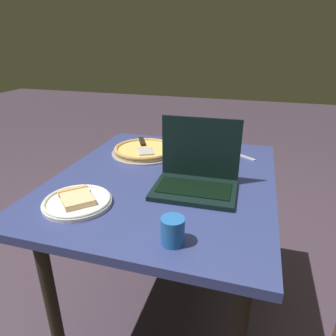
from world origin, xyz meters
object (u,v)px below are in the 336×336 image
Objects in this scene: laptop at (196,174)px; pizza_plate at (77,201)px; dining_table at (164,198)px; pizza_tray at (144,150)px; table_knife at (230,151)px; drink_cup at (173,231)px.

pizza_plate is at bearing 123.19° from laptop.
pizza_tray is at bearing 36.67° from dining_table.
pizza_tray is (0.53, -0.04, 0.00)m from pizza_plate.
laptop is (-0.06, -0.14, 0.16)m from dining_table.
dining_table is at bearing 67.10° from laptop.
laptop is 1.31× the size of pizza_plate.
pizza_tray is at bearing 47.18° from laptop.
table_knife is (0.14, -0.40, -0.01)m from pizza_tray.
pizza_tray is at bearing 108.61° from table_knife.
drink_cup is at bearing -153.27° from pizza_tray.
laptop is 0.44m from table_knife.
table_knife is at bearing -31.49° from dining_table.
laptop reaches higher than table_knife.
dining_table is at bearing 148.51° from table_knife.
drink_cup reaches higher than pizza_tray.
drink_cup is (-0.64, -0.32, 0.02)m from pizza_tray.
laptop reaches higher than drink_cup.
dining_table is 12.98× the size of drink_cup.
dining_table is at bearing -36.25° from pizza_plate.
pizza_plate reaches higher than dining_table.
pizza_tray reaches higher than table_knife.
laptop is at bearing -112.90° from dining_table.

